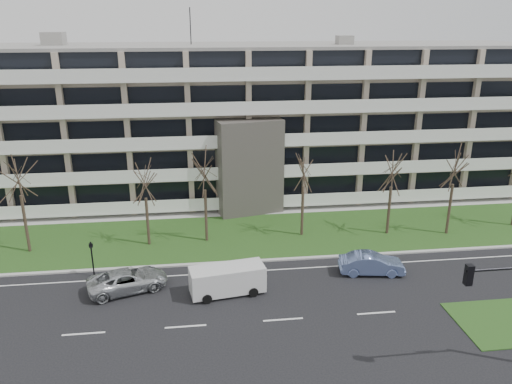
{
  "coord_description": "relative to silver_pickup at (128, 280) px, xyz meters",
  "views": [
    {
      "loc": [
        -4.95,
        -26.22,
        17.59
      ],
      "look_at": [
        -0.46,
        10.0,
        4.97
      ],
      "focal_mm": 35.0,
      "sensor_mm": 36.0,
      "label": 1
    }
  ],
  "objects": [
    {
      "name": "grass_verge",
      "position": [
        9.94,
        8.12,
        -0.72
      ],
      "size": [
        90.0,
        10.0,
        0.06
      ],
      "primitive_type": "cube",
      "color": "#264D19",
      "rests_on": "ground"
    },
    {
      "name": "tree_4",
      "position": [
        13.76,
        7.59,
        5.42
      ],
      "size": [
        3.96,
        3.96,
        7.93
      ],
      "color": "#382B21",
      "rests_on": "ground"
    },
    {
      "name": "blue_sedan",
      "position": [
        17.37,
        0.25,
        0.03
      ],
      "size": [
        4.86,
        2.28,
        1.54
      ],
      "primitive_type": "imported",
      "rotation": [
        0.0,
        0.0,
        1.43
      ],
      "color": "#768ECD",
      "rests_on": "ground"
    },
    {
      "name": "curb",
      "position": [
        9.94,
        3.12,
        -0.69
      ],
      "size": [
        90.0,
        0.35,
        0.12
      ],
      "primitive_type": "cube",
      "color": "#B2B2AD",
      "rests_on": "ground"
    },
    {
      "name": "ground",
      "position": [
        9.94,
        -4.88,
        -0.75
      ],
      "size": [
        160.0,
        160.0,
        0.0
      ],
      "primitive_type": "plane",
      "color": "black",
      "rests_on": "ground"
    },
    {
      "name": "pedestrian_signal",
      "position": [
        -2.69,
        2.24,
        1.0
      ],
      "size": [
        0.31,
        0.28,
        2.74
      ],
      "rotation": [
        0.0,
        0.0,
        0.4
      ],
      "color": "black",
      "rests_on": "ground"
    },
    {
      "name": "tree_3",
      "position": [
        5.59,
        7.43,
        5.54
      ],
      "size": [
        4.04,
        4.04,
        8.09
      ],
      "color": "#382B21",
      "rests_on": "ground"
    },
    {
      "name": "sidewalk",
      "position": [
        9.94,
        13.62,
        -0.71
      ],
      "size": [
        90.0,
        2.0,
        0.08
      ],
      "primitive_type": "cube",
      "color": "#B2B2AD",
      "rests_on": "ground"
    },
    {
      "name": "silver_pickup",
      "position": [
        0.0,
        0.0,
        0.0
      ],
      "size": [
        5.86,
        3.96,
        1.49
      ],
      "primitive_type": "imported",
      "rotation": [
        0.0,
        0.0,
        1.87
      ],
      "color": "silver",
      "rests_on": "ground"
    },
    {
      "name": "tree_6",
      "position": [
        26.3,
        6.34,
        5.55
      ],
      "size": [
        4.05,
        4.05,
        8.1
      ],
      "color": "#382B21",
      "rests_on": "ground"
    },
    {
      "name": "lane_edge_line",
      "position": [
        9.94,
        1.62,
        -0.74
      ],
      "size": [
        90.0,
        0.12,
        0.01
      ],
      "primitive_type": "cube",
      "color": "white",
      "rests_on": "ground"
    },
    {
      "name": "tree_2",
      "position": [
        0.85,
        7.27,
        4.94
      ],
      "size": [
        3.66,
        3.66,
        7.32
      ],
      "color": "#382B21",
      "rests_on": "ground"
    },
    {
      "name": "tree_1",
      "position": [
        -8.56,
        7.09,
        5.91
      ],
      "size": [
        4.28,
        4.28,
        8.56
      ],
      "color": "#382B21",
      "rests_on": "ground"
    },
    {
      "name": "tree_5",
      "position": [
        21.19,
        7.01,
        5.19
      ],
      "size": [
        3.82,
        3.82,
        7.63
      ],
      "color": "#382B21",
      "rests_on": "ground"
    },
    {
      "name": "apartment_building",
      "position": [
        9.93,
        20.44,
        6.87
      ],
      "size": [
        60.5,
        15.1,
        18.75
      ],
      "color": "tan",
      "rests_on": "ground"
    },
    {
      "name": "white_van",
      "position": [
        6.8,
        -1.25,
        0.42
      ],
      "size": [
        5.24,
        2.63,
        1.94
      ],
      "rotation": [
        0.0,
        0.0,
        0.15
      ],
      "color": "silver",
      "rests_on": "ground"
    }
  ]
}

